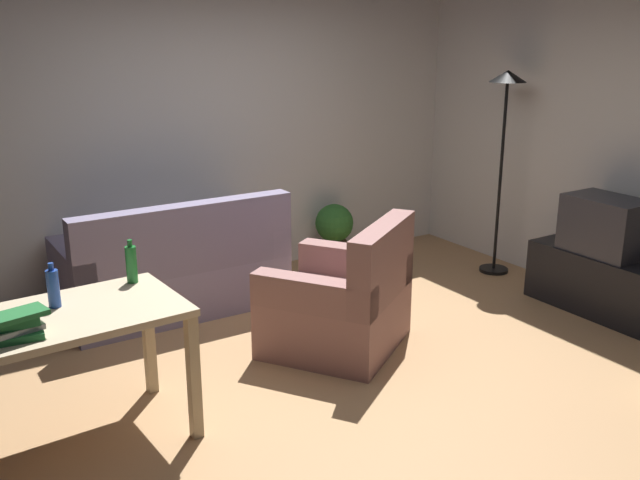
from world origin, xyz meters
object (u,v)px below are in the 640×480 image
(torchiere_lamp, at_px, (505,117))
(book_stack, at_px, (17,326))
(tv_stand, at_px, (599,282))
(potted_plant, at_px, (334,229))
(couch, at_px, (175,273))
(armchair, at_px, (343,304))
(tv, at_px, (606,226))
(bottle_green, at_px, (131,264))
(bottle_blue, at_px, (53,288))
(desk, at_px, (65,333))

(torchiere_lamp, height_order, book_stack, torchiere_lamp)
(tv_stand, height_order, potted_plant, potted_plant)
(couch, relative_size, armchair, 1.40)
(tv, relative_size, book_stack, 2.16)
(couch, distance_m, armchair, 1.46)
(potted_plant, bearing_deg, tv_stand, -62.42)
(tv, relative_size, bottle_green, 2.36)
(tv, relative_size, bottle_blue, 2.48)
(tv, xyz_separation_m, torchiere_lamp, (-0.00, 1.11, 0.71))
(desk, xyz_separation_m, book_stack, (-0.25, -0.19, 0.17))
(bottle_green, bearing_deg, tv_stand, -8.91)
(bottle_blue, bearing_deg, bottle_green, 17.54)
(tv_stand, height_order, armchair, armchair)
(potted_plant, bearing_deg, couch, -169.63)
(desk, xyz_separation_m, bottle_green, (0.45, 0.26, 0.22))
(desk, height_order, bottle_green, bottle_green)
(bottle_blue, relative_size, bottle_green, 0.95)
(tv, distance_m, potted_plant, 2.41)
(tv_stand, distance_m, book_stack, 4.27)
(tv, xyz_separation_m, desk, (-3.98, 0.29, -0.05))
(desk, bearing_deg, bottle_blue, 92.83)
(couch, xyz_separation_m, armchair, (0.73, -1.27, 0.01))
(couch, distance_m, desk, 1.94)
(couch, xyz_separation_m, bottle_green, (-0.72, -1.25, 0.56))
(potted_plant, height_order, bottle_green, bottle_green)
(armchair, bearing_deg, potted_plant, -155.44)
(couch, xyz_separation_m, tv, (2.81, -1.80, 0.39))
(book_stack, bearing_deg, couch, 50.33)
(torchiere_lamp, height_order, desk, torchiere_lamp)
(desk, bearing_deg, potted_plant, 29.35)
(torchiere_lamp, distance_m, bottle_green, 3.61)
(bottle_blue, xyz_separation_m, book_stack, (-0.24, -0.31, -0.04))
(couch, xyz_separation_m, potted_plant, (1.71, 0.31, 0.02))
(armchair, bearing_deg, couch, -93.76)
(tv_stand, xyz_separation_m, bottle_green, (-3.52, 0.55, 0.63))
(tv, height_order, book_stack, tv)
(desk, bearing_deg, armchair, 4.26)
(bottle_blue, bearing_deg, armchair, 3.80)
(torchiere_lamp, height_order, potted_plant, torchiere_lamp)
(tv, height_order, bottle_green, bottle_green)
(book_stack, bearing_deg, tv_stand, -1.29)
(couch, height_order, bottle_green, bottle_green)
(tv, height_order, potted_plant, tv)
(tv_stand, height_order, torchiere_lamp, torchiere_lamp)
(bottle_green, bearing_deg, book_stack, -146.79)
(bottle_blue, bearing_deg, tv, -5.81)
(bottle_green, bearing_deg, potted_plant, 32.80)
(armchair, distance_m, book_stack, 2.25)
(bottle_blue, bearing_deg, potted_plant, 30.61)
(couch, relative_size, bottle_blue, 7.03)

